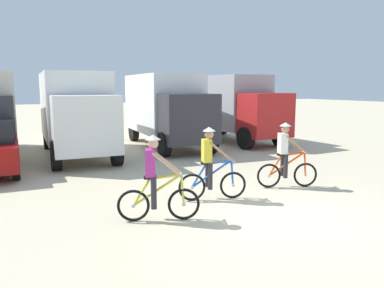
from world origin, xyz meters
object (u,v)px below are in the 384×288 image
(box_truck_white_box, at_px, (76,109))
(cyclist_cowboy_hat, at_px, (211,166))
(cyclist_near_camera, at_px, (286,157))
(cyclist_orange_shirt, at_px, (156,181))
(box_truck_grey_hauler, at_px, (230,104))
(box_truck_avon_van, at_px, (166,106))

(box_truck_white_box, height_order, cyclist_cowboy_hat, box_truck_white_box)
(cyclist_cowboy_hat, bearing_deg, cyclist_near_camera, 1.01)
(box_truck_white_box, bearing_deg, cyclist_near_camera, -62.85)
(cyclist_orange_shirt, xyz_separation_m, cyclist_near_camera, (4.23, 0.81, 0.00))
(box_truck_grey_hauler, distance_m, cyclist_orange_shirt, 12.47)
(box_truck_white_box, distance_m, box_truck_grey_hauler, 7.95)
(cyclist_orange_shirt, height_order, cyclist_near_camera, same)
(box_truck_avon_van, distance_m, box_truck_grey_hauler, 3.66)
(box_truck_grey_hauler, relative_size, cyclist_cowboy_hat, 3.74)
(cyclist_cowboy_hat, relative_size, cyclist_near_camera, 1.00)
(box_truck_white_box, xyz_separation_m, cyclist_near_camera, (4.07, -7.93, -1.03))
(box_truck_grey_hauler, distance_m, cyclist_cowboy_hat, 10.77)
(cyclist_orange_shirt, xyz_separation_m, cyclist_cowboy_hat, (1.78, 0.77, 0.00))
(cyclist_orange_shirt, bearing_deg, box_truck_avon_van, 64.58)
(box_truck_grey_hauler, xyz_separation_m, cyclist_orange_shirt, (-8.08, -9.44, -1.03))
(box_truck_avon_van, bearing_deg, cyclist_cowboy_hat, -107.21)
(box_truck_avon_van, xyz_separation_m, box_truck_grey_hauler, (3.66, 0.13, 0.00))
(cyclist_cowboy_hat, distance_m, cyclist_near_camera, 2.45)
(box_truck_avon_van, relative_size, cyclist_near_camera, 3.81)
(box_truck_white_box, height_order, box_truck_avon_van, same)
(cyclist_orange_shirt, bearing_deg, box_truck_white_box, 88.95)
(cyclist_orange_shirt, relative_size, cyclist_cowboy_hat, 1.00)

